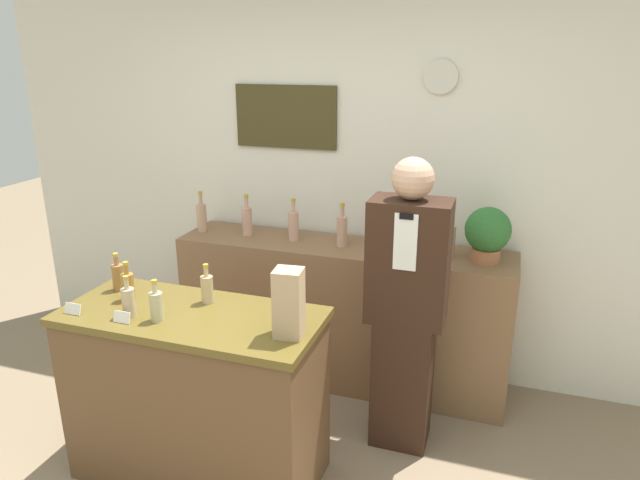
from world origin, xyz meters
name	(u,v)px	position (x,y,z in m)	size (l,w,h in m)	color
back_wall	(344,178)	(0.00, 2.00, 1.35)	(5.20, 0.09, 2.70)	silver
back_shelf	(341,313)	(0.08, 1.70, 0.49)	(2.20, 0.47, 0.97)	brown
display_counter	(197,395)	(-0.37, 0.55, 0.47)	(1.31, 0.59, 0.95)	brown
shopkeeper	(406,310)	(0.60, 1.16, 0.83)	(0.42, 0.27, 1.67)	#331E14
potted_plant	(488,232)	(0.97, 1.69, 1.16)	(0.27, 0.27, 0.34)	#B27047
paper_bag	(289,303)	(0.18, 0.49, 1.11)	(0.14, 0.13, 0.32)	tan
price_card_left	(73,309)	(-0.91, 0.36, 0.97)	(0.09, 0.02, 0.06)	white
price_card_right	(122,317)	(-0.62, 0.36, 0.97)	(0.09, 0.02, 0.06)	white
counter_bottle_0	(118,276)	(-0.88, 0.68, 1.02)	(0.06, 0.06, 0.21)	olive
counter_bottle_1	(128,286)	(-0.75, 0.59, 1.02)	(0.06, 0.06, 0.21)	#A4712F
counter_bottle_2	(128,301)	(-0.63, 0.43, 1.02)	(0.06, 0.06, 0.21)	tan
counter_bottle_3	(156,305)	(-0.47, 0.43, 1.02)	(0.06, 0.06, 0.21)	tan
counter_bottle_4	(207,288)	(-0.35, 0.69, 1.02)	(0.06, 0.06, 0.21)	tan
shelf_bottle_0	(202,216)	(-0.95, 1.69, 1.08)	(0.07, 0.07, 0.29)	tan
shelf_bottle_1	(247,220)	(-0.61, 1.71, 1.08)	(0.07, 0.07, 0.29)	tan
shelf_bottle_2	(294,225)	(-0.27, 1.71, 1.08)	(0.07, 0.07, 0.29)	tan
shelf_bottle_3	(342,230)	(0.07, 1.70, 1.08)	(0.07, 0.07, 0.29)	tan
shelf_bottle_4	(394,235)	(0.41, 1.70, 1.08)	(0.07, 0.07, 0.29)	tan
shelf_bottle_5	(450,240)	(0.75, 1.72, 1.08)	(0.07, 0.07, 0.29)	tan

